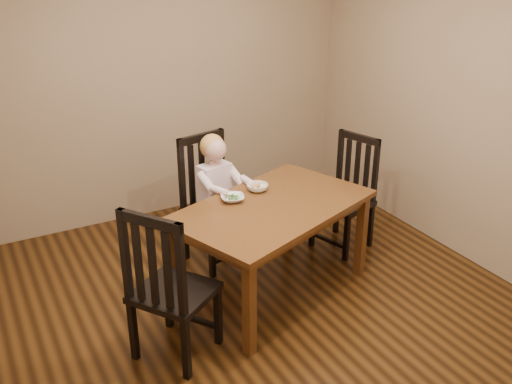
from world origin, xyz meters
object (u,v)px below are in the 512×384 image
chair_child (213,202)px  toddler (216,187)px  chair_right (347,195)px  bowl_veg (257,187)px  dining_table (272,215)px  bowl_peas (233,198)px  chair_left (169,288)px

chair_child → toddler: (0.01, -0.06, 0.16)m
chair_right → bowl_veg: chair_right is taller
dining_table → chair_child: bearing=104.7°
chair_right → toddler: size_ratio=1.69×
bowl_peas → bowl_veg: size_ratio=1.03×
toddler → bowl_veg: (0.20, -0.36, 0.10)m
bowl_peas → dining_table: bearing=-41.1°
dining_table → chair_left: size_ratio=1.55×
chair_child → chair_right: size_ratio=1.08×
dining_table → chair_left: bearing=-159.5°
dining_table → bowl_veg: bearing=84.8°
bowl_peas → bowl_veg: 0.28m
dining_table → chair_right: size_ratio=1.68×
toddler → chair_child: bearing=-90.0°
dining_table → chair_child: (-0.19, 0.71, -0.14)m
chair_child → chair_left: chair_left is taller
chair_left → toddler: bearing=107.0°
toddler → bowl_peas: (-0.06, -0.44, 0.09)m
bowl_peas → chair_left: bearing=-142.6°
dining_table → chair_child: 0.75m
chair_left → chair_right: (1.99, 0.72, -0.04)m
chair_left → chair_child: bearing=108.9°
bowl_peas → bowl_veg: (0.27, 0.08, 0.01)m
bowl_peas → chair_right: bearing=6.4°
chair_right → bowl_veg: 1.01m
chair_child → bowl_veg: bearing=105.0°
dining_table → bowl_peas: bearing=138.9°
chair_child → bowl_veg: chair_child is taller
chair_right → toddler: bearing=58.6°
chair_left → toddler: (0.82, 1.03, 0.16)m
chair_left → toddler: chair_left is taller
dining_table → toddler: (-0.17, 0.65, 0.02)m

